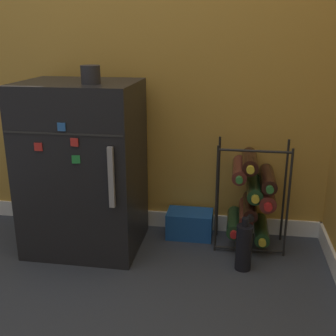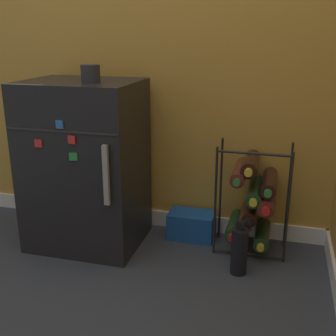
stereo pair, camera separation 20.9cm
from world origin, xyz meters
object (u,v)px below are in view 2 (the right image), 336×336
at_px(soda_box, 192,225).
at_px(fridge_top_cup, 91,74).
at_px(mini_fridge, 86,165).
at_px(wine_rack, 254,199).
at_px(loose_bottle_floor, 239,251).

height_order(soda_box, fridge_top_cup, fridge_top_cup).
distance_m(soda_box, fridge_top_cup, 0.95).
distance_m(mini_fridge, wine_rack, 0.86).
relative_size(fridge_top_cup, loose_bottle_floor, 0.33).
xyz_separation_m(wine_rack, soda_box, (-0.32, 0.05, -0.21)).
height_order(fridge_top_cup, loose_bottle_floor, fridge_top_cup).
bearing_deg(wine_rack, mini_fridge, -171.88).
xyz_separation_m(soda_box, fridge_top_cup, (-0.43, -0.25, 0.81)).
bearing_deg(mini_fridge, loose_bottle_floor, -8.33).
bearing_deg(fridge_top_cup, mini_fridge, 140.81).
bearing_deg(loose_bottle_floor, mini_fridge, 171.67).
bearing_deg(soda_box, mini_fridge, -161.36).
bearing_deg(soda_box, loose_bottle_floor, -45.68).
bearing_deg(mini_fridge, soda_box, 18.64).
height_order(wine_rack, loose_bottle_floor, wine_rack).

